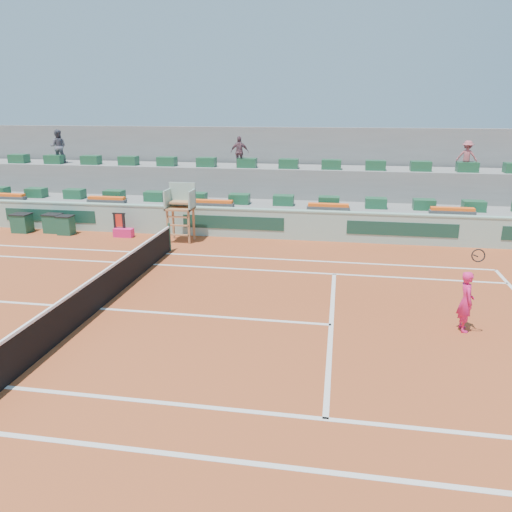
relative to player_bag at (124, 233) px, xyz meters
The scene contains 20 objects.
ground 8.11m from the player_bag, 70.71° to the right, with size 90.00×90.00×0.00m, color #943E1C.
seating_tier_lower 4.08m from the player_bag, 48.75° to the left, with size 36.00×4.00×1.20m, color gray.
seating_tier_upper 5.48m from the player_bag, 60.09° to the left, with size 36.00×2.40×2.60m, color gray.
stadium_back_wall 7.09m from the player_bag, 66.83° to the left, with size 36.00×0.40×4.40m, color gray.
player_bag is the anchor object (origin of this frame).
spectator_left 7.47m from the player_bag, 140.39° to the left, with size 0.82×0.64×1.69m, color #51525F.
spectator_mid 6.64m from the player_bag, 41.95° to the left, with size 0.86×0.36×1.47m, color #6C4854.
spectator_right 15.47m from the player_bag, 15.51° to the left, with size 0.89×0.51×1.37m, color #9F4F56.
court_lines 8.10m from the player_bag, 70.71° to the right, with size 23.89×11.09×0.01m.
tennis_net 8.11m from the player_bag, 70.71° to the right, with size 0.10×11.97×1.10m.
advertising_hoarding 2.86m from the player_bag, 17.46° to the left, with size 36.00×0.34×1.26m.
umpire_chair 3.00m from the player_bag, ahead, with size 1.10×0.90×2.40m.
seat_row_lower 3.65m from the player_bag, 38.80° to the left, with size 32.90×0.60×0.44m.
seat_row_upper 5.52m from the player_bag, 56.55° to the left, with size 32.90×0.60×0.44m.
flower_planters 2.13m from the player_bag, 48.97° to the left, with size 26.80×0.36×0.28m.
drink_cooler_a 2.68m from the player_bag, behind, with size 0.66×0.57×0.84m.
drink_cooler_b 3.43m from the player_bag, behind, with size 0.74×0.64×0.84m.
drink_cooler_c 4.83m from the player_bag, behind, with size 0.80×0.69×0.84m.
towel_rack 0.48m from the player_bag, 155.46° to the left, with size 0.58×0.10×1.03m.
tennis_player 14.41m from the player_bag, 30.90° to the right, with size 0.40×0.85×2.28m.
Camera 1 is at (6.46, -11.99, 5.43)m, focal length 35.00 mm.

